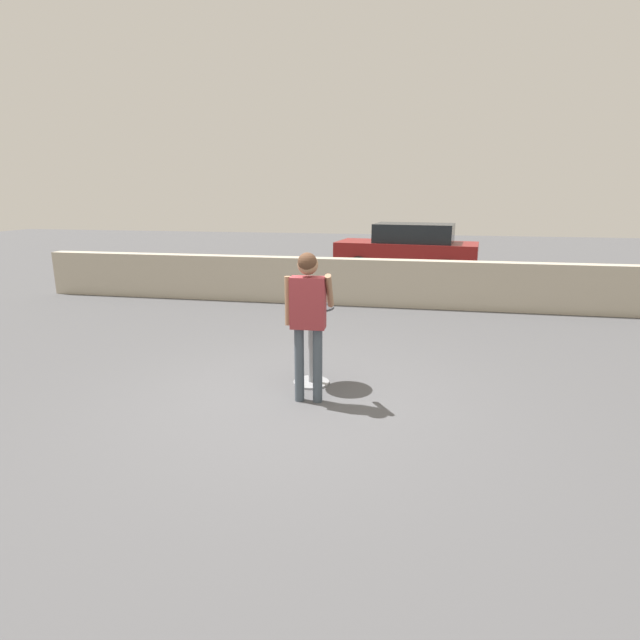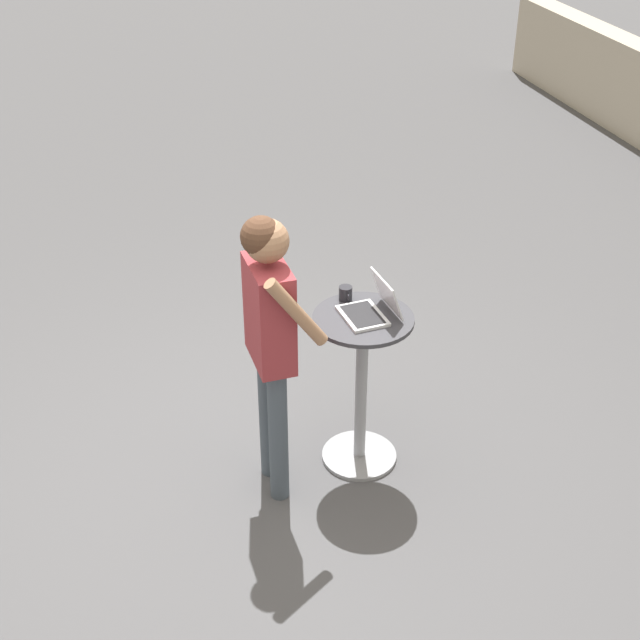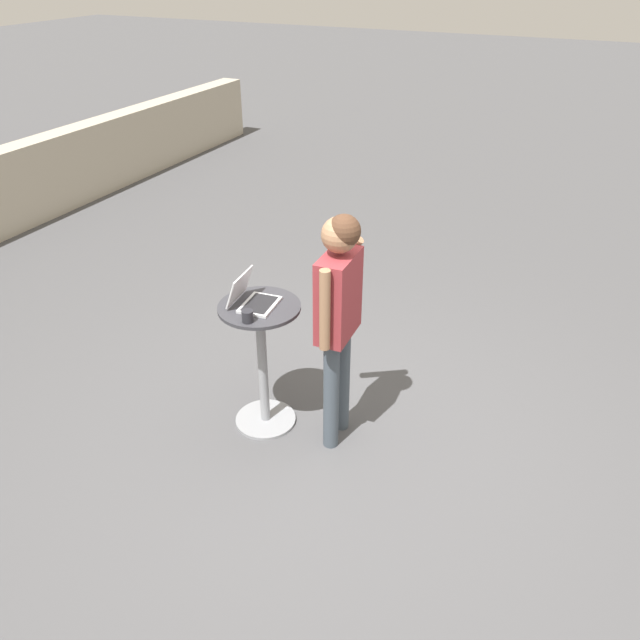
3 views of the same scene
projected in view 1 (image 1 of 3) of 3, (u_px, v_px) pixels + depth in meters
ground_plane at (297, 402)px, 5.79m from camera, size 50.00×50.00×0.00m
pavement_kerb at (355, 282)px, 10.80m from camera, size 14.52×0.35×1.00m
cafe_table at (311, 339)px, 6.23m from camera, size 0.57×0.57×1.01m
laptop at (311, 301)px, 6.16m from camera, size 0.32×0.32×0.23m
coffee_mug at (293, 303)px, 6.12m from camera, size 0.11×0.08×0.08m
standing_person at (308, 308)px, 5.56m from camera, size 0.53×0.39×1.74m
parked_car_near_street at (408, 249)px, 14.67m from camera, size 4.21×2.14×1.51m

